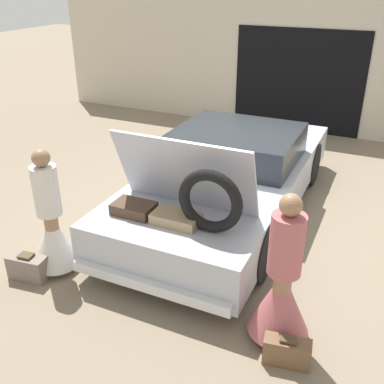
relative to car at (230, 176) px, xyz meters
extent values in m
plane|color=#7F705B|center=(0.00, -0.01, -0.55)|extent=(40.00, 40.00, 0.00)
cube|color=beige|center=(0.00, 4.25, 0.85)|extent=(12.00, 0.12, 2.80)
cube|color=black|center=(0.00, 4.18, 0.55)|extent=(2.80, 0.02, 2.20)
cube|color=#B2B7C6|center=(0.00, -0.01, -0.09)|extent=(1.98, 4.76, 0.55)
cube|color=#1E2328|center=(0.00, 0.28, 0.41)|extent=(1.74, 1.52, 0.45)
cylinder|color=black|center=(-0.92, 1.47, -0.20)|extent=(0.18, 0.71, 0.71)
cylinder|color=black|center=(0.92, 1.47, -0.20)|extent=(0.18, 0.71, 0.71)
cylinder|color=black|center=(-0.92, -1.43, -0.20)|extent=(0.18, 0.71, 0.71)
cylinder|color=black|center=(0.92, -1.43, -0.20)|extent=(0.18, 0.71, 0.71)
cube|color=silver|center=(0.00, -2.42, -0.27)|extent=(1.88, 0.10, 0.12)
cube|color=#B2B7C6|center=(0.00, -1.50, 0.64)|extent=(1.68, 0.41, 0.94)
cube|color=#473323|center=(-0.51, -1.82, 0.25)|extent=(0.48, 0.32, 0.13)
cube|color=#9E8460|center=(0.04, -1.82, 0.24)|extent=(0.53, 0.31, 0.12)
torus|color=black|center=(0.44, -1.82, 0.54)|extent=(0.72, 0.12, 0.72)
cylinder|color=#997051|center=(-1.36, -2.26, -0.18)|extent=(0.16, 0.16, 0.75)
cone|color=silver|center=(-1.36, -2.26, -0.14)|extent=(0.56, 0.56, 0.67)
cylinder|color=silver|center=(-1.36, -2.26, 0.49)|extent=(0.29, 0.29, 0.59)
sphere|color=#997051|center=(-1.36, -2.26, 0.89)|extent=(0.20, 0.20, 0.20)
cylinder|color=#997051|center=(1.36, -2.25, -0.17)|extent=(0.17, 0.17, 0.76)
cone|color=#B25B60|center=(1.36, -2.25, -0.13)|extent=(0.60, 0.60, 0.68)
cylinder|color=#B25B60|center=(1.36, -2.25, 0.51)|extent=(0.32, 0.32, 0.60)
sphere|color=#997051|center=(1.36, -2.25, 0.91)|extent=(0.21, 0.21, 0.21)
cube|color=#75665B|center=(-1.53, -2.57, -0.40)|extent=(0.48, 0.26, 0.29)
cube|color=#4C3823|center=(-1.53, -2.57, -0.24)|extent=(0.17, 0.14, 0.02)
cube|color=brown|center=(1.53, -2.57, -0.42)|extent=(0.45, 0.23, 0.27)
cube|color=#4C3823|center=(1.53, -2.57, -0.26)|extent=(0.16, 0.12, 0.02)
camera|label=1|loc=(2.01, -5.67, 2.70)|focal=42.00mm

